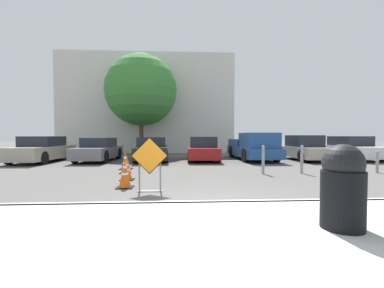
{
  "coord_description": "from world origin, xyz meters",
  "views": [
    {
      "loc": [
        -0.79,
        -5.11,
        1.47
      ],
      "look_at": [
        0.08,
        10.83,
        0.94
      ],
      "focal_mm": 24.0,
      "sensor_mm": 36.0,
      "label": 1
    }
  ],
  "objects_px": {
    "parked_car_third": "(152,150)",
    "parked_car_fourth": "(203,149)",
    "road_closed_sign": "(150,161)",
    "bollard_nearest": "(263,159)",
    "pickup_truck": "(254,148)",
    "parked_car_nearest": "(42,150)",
    "traffic_cone_fourth": "(126,162)",
    "bollard_third": "(340,160)",
    "bollard_fourth": "(377,161)",
    "trash_bin": "(343,186)",
    "traffic_cone_second": "(127,170)",
    "traffic_cone_third": "(125,163)",
    "parked_car_second": "(99,150)",
    "traffic_cone_nearest": "(125,174)",
    "bollard_second": "(302,159)",
    "parked_car_sixth": "(350,149)",
    "parked_car_fifth": "(305,149)"
  },
  "relations": [
    {
      "from": "traffic_cone_fourth",
      "to": "parked_car_third",
      "type": "distance_m",
      "value": 3.84
    },
    {
      "from": "traffic_cone_third",
      "to": "bollard_third",
      "type": "distance_m",
      "value": 8.36
    },
    {
      "from": "bollard_nearest",
      "to": "pickup_truck",
      "type": "bearing_deg",
      "value": 76.89
    },
    {
      "from": "road_closed_sign",
      "to": "parked_car_third",
      "type": "xyz_separation_m",
      "value": [
        -0.79,
        8.31,
        -0.16
      ]
    },
    {
      "from": "parked_car_third",
      "to": "bollard_second",
      "type": "bearing_deg",
      "value": 136.34
    },
    {
      "from": "parked_car_third",
      "to": "parked_car_fourth",
      "type": "relative_size",
      "value": 1.03
    },
    {
      "from": "road_closed_sign",
      "to": "parked_car_third",
      "type": "relative_size",
      "value": 0.33
    },
    {
      "from": "traffic_cone_fourth",
      "to": "bollard_third",
      "type": "xyz_separation_m",
      "value": [
        8.57,
        -1.64,
        0.2
      ]
    },
    {
      "from": "pickup_truck",
      "to": "parked_car_fifth",
      "type": "bearing_deg",
      "value": 174.62
    },
    {
      "from": "parked_car_fourth",
      "to": "bollard_third",
      "type": "bearing_deg",
      "value": 135.26
    },
    {
      "from": "parked_car_fourth",
      "to": "pickup_truck",
      "type": "xyz_separation_m",
      "value": [
        3.03,
        0.02,
        0.09
      ]
    },
    {
      "from": "bollard_third",
      "to": "road_closed_sign",
      "type": "bearing_deg",
      "value": -157.5
    },
    {
      "from": "pickup_truck",
      "to": "parked_car_nearest",
      "type": "bearing_deg",
      "value": 0.18
    },
    {
      "from": "parked_car_sixth",
      "to": "bollard_fourth",
      "type": "height_order",
      "value": "parked_car_sixth"
    },
    {
      "from": "parked_car_fifth",
      "to": "bollard_nearest",
      "type": "height_order",
      "value": "parked_car_fifth"
    },
    {
      "from": "traffic_cone_second",
      "to": "pickup_truck",
      "type": "bearing_deg",
      "value": 46.43
    },
    {
      "from": "traffic_cone_second",
      "to": "parked_car_nearest",
      "type": "distance_m",
      "value": 8.53
    },
    {
      "from": "traffic_cone_third",
      "to": "pickup_truck",
      "type": "xyz_separation_m",
      "value": [
        6.57,
        5.01,
        0.33
      ]
    },
    {
      "from": "traffic_cone_third",
      "to": "trash_bin",
      "type": "distance_m",
      "value": 7.87
    },
    {
      "from": "pickup_truck",
      "to": "bollard_nearest",
      "type": "distance_m",
      "value": 5.57
    },
    {
      "from": "bollard_second",
      "to": "bollard_fourth",
      "type": "distance_m",
      "value": 3.05
    },
    {
      "from": "bollard_third",
      "to": "bollard_fourth",
      "type": "xyz_separation_m",
      "value": [
        1.52,
        0.0,
        -0.07
      ]
    },
    {
      "from": "parked_car_fifth",
      "to": "bollard_second",
      "type": "distance_m",
      "value": 5.9
    },
    {
      "from": "parked_car_fourth",
      "to": "trash_bin",
      "type": "height_order",
      "value": "parked_car_fourth"
    },
    {
      "from": "traffic_cone_third",
      "to": "bollard_second",
      "type": "xyz_separation_m",
      "value": [
        6.83,
        -0.41,
        0.17
      ]
    },
    {
      "from": "traffic_cone_nearest",
      "to": "pickup_truck",
      "type": "height_order",
      "value": "pickup_truck"
    },
    {
      "from": "parked_car_sixth",
      "to": "parked_car_third",
      "type": "bearing_deg",
      "value": -0.95
    },
    {
      "from": "road_closed_sign",
      "to": "parked_car_fourth",
      "type": "relative_size",
      "value": 0.35
    },
    {
      "from": "traffic_cone_nearest",
      "to": "parked_car_fourth",
      "type": "relative_size",
      "value": 0.19
    },
    {
      "from": "trash_bin",
      "to": "bollard_third",
      "type": "distance_m",
      "value": 7.27
    },
    {
      "from": "bollard_third",
      "to": "bollard_fourth",
      "type": "height_order",
      "value": "bollard_third"
    },
    {
      "from": "bollard_third",
      "to": "bollard_nearest",
      "type": "bearing_deg",
      "value": 180.0
    },
    {
      "from": "traffic_cone_nearest",
      "to": "parked_car_fourth",
      "type": "distance_m",
      "value": 8.32
    },
    {
      "from": "traffic_cone_third",
      "to": "road_closed_sign",
      "type": "bearing_deg",
      "value": -68.41
    },
    {
      "from": "bollard_fourth",
      "to": "bollard_nearest",
      "type": "bearing_deg",
      "value": 180.0
    },
    {
      "from": "road_closed_sign",
      "to": "traffic_cone_nearest",
      "type": "xyz_separation_m",
      "value": [
        -0.75,
        0.55,
        -0.41
      ]
    },
    {
      "from": "traffic_cone_fourth",
      "to": "parked_car_nearest",
      "type": "height_order",
      "value": "parked_car_nearest"
    },
    {
      "from": "road_closed_sign",
      "to": "traffic_cone_second",
      "type": "bearing_deg",
      "value": 117.31
    },
    {
      "from": "parked_car_nearest",
      "to": "parked_car_fifth",
      "type": "distance_m",
      "value": 15.09
    },
    {
      "from": "pickup_truck",
      "to": "parked_car_sixth",
      "type": "height_order",
      "value": "pickup_truck"
    },
    {
      "from": "parked_car_fourth",
      "to": "trash_bin",
      "type": "bearing_deg",
      "value": 97.85
    },
    {
      "from": "bollard_third",
      "to": "trash_bin",
      "type": "bearing_deg",
      "value": -122.88
    },
    {
      "from": "parked_car_second",
      "to": "parked_car_third",
      "type": "relative_size",
      "value": 0.98
    },
    {
      "from": "parked_car_nearest",
      "to": "bollard_third",
      "type": "distance_m",
      "value": 14.76
    },
    {
      "from": "road_closed_sign",
      "to": "bollard_third",
      "type": "bearing_deg",
      "value": 22.5
    },
    {
      "from": "traffic_cone_third",
      "to": "parked_car_sixth",
      "type": "xyz_separation_m",
      "value": [
        12.6,
        5.09,
        0.26
      ]
    },
    {
      "from": "bollard_second",
      "to": "parked_car_second",
      "type": "bearing_deg",
      "value": 150.18
    },
    {
      "from": "traffic_cone_second",
      "to": "pickup_truck",
      "type": "relative_size",
      "value": 0.13
    },
    {
      "from": "pickup_truck",
      "to": "parked_car_fourth",
      "type": "bearing_deg",
      "value": -1.06
    },
    {
      "from": "bollard_third",
      "to": "bollard_fourth",
      "type": "distance_m",
      "value": 1.52
    }
  ]
}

